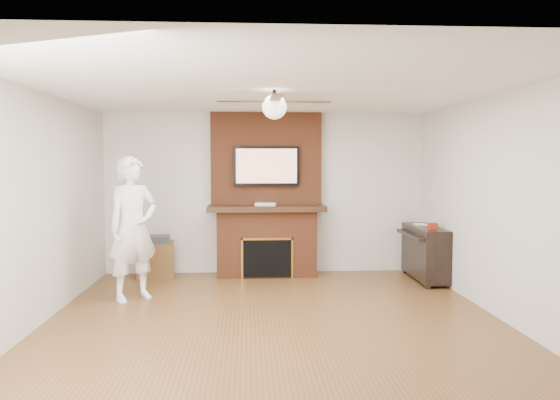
{
  "coord_description": "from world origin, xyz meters",
  "views": [
    {
      "loc": [
        -0.28,
        -5.8,
        1.74
      ],
      "look_at": [
        0.11,
        0.9,
        1.27
      ],
      "focal_mm": 35.0,
      "sensor_mm": 36.0,
      "label": 1
    }
  ],
  "objects": [
    {
      "name": "person",
      "position": [
        -1.73,
        1.1,
        0.91
      ],
      "size": [
        0.8,
        0.77,
        1.81
      ],
      "primitive_type": "imported",
      "rotation": [
        0.0,
        0.0,
        0.69
      ],
      "color": "white",
      "rests_on": "ground"
    },
    {
      "name": "side_table",
      "position": [
        -1.68,
        2.48,
        0.29
      ],
      "size": [
        0.6,
        0.6,
        0.63
      ],
      "rotation": [
        0.0,
        0.0,
        0.12
      ],
      "color": "#523717",
      "rests_on": "ground"
    },
    {
      "name": "candle_cream",
      "position": [
        0.01,
        2.38,
        0.05
      ],
      "size": [
        0.07,
        0.07,
        0.1
      ],
      "primitive_type": "cylinder",
      "color": "beige",
      "rests_on": "ground"
    },
    {
      "name": "tv",
      "position": [
        0.0,
        2.5,
        1.68
      ],
      "size": [
        1.0,
        0.08,
        0.6
      ],
      "color": "black",
      "rests_on": "fireplace"
    },
    {
      "name": "cable_box",
      "position": [
        -0.01,
        2.45,
        1.1
      ],
      "size": [
        0.34,
        0.24,
        0.04
      ],
      "primitive_type": "cube",
      "rotation": [
        0.0,
        0.0,
        -0.21
      ],
      "color": "silver",
      "rests_on": "fireplace"
    },
    {
      "name": "ceiling_fan",
      "position": [
        -0.0,
        0.0,
        2.33
      ],
      "size": [
        1.21,
        1.21,
        0.31
      ],
      "color": "black",
      "rests_on": "room_shell"
    },
    {
      "name": "candle_blue",
      "position": [
        0.15,
        2.36,
        0.04
      ],
      "size": [
        0.06,
        0.06,
        0.09
      ],
      "primitive_type": "cylinder",
      "color": "#314693",
      "rests_on": "ground"
    },
    {
      "name": "room_shell",
      "position": [
        0.0,
        0.0,
        1.25
      ],
      "size": [
        5.36,
        5.86,
        2.86
      ],
      "color": "#573619",
      "rests_on": "ground"
    },
    {
      "name": "candle_green",
      "position": [
        -0.03,
        2.32,
        0.04
      ],
      "size": [
        0.07,
        0.07,
        0.09
      ],
      "primitive_type": "cylinder",
      "color": "#56923A",
      "rests_on": "ground"
    },
    {
      "name": "piano",
      "position": [
        2.31,
        2.0,
        0.43
      ],
      "size": [
        0.45,
        1.22,
        0.88
      ],
      "rotation": [
        0.0,
        0.0,
        -0.0
      ],
      "color": "black",
      "rests_on": "ground"
    },
    {
      "name": "fireplace",
      "position": [
        0.0,
        2.55,
        1.0
      ],
      "size": [
        1.78,
        0.64,
        2.5
      ],
      "color": "brown",
      "rests_on": "ground"
    }
  ]
}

